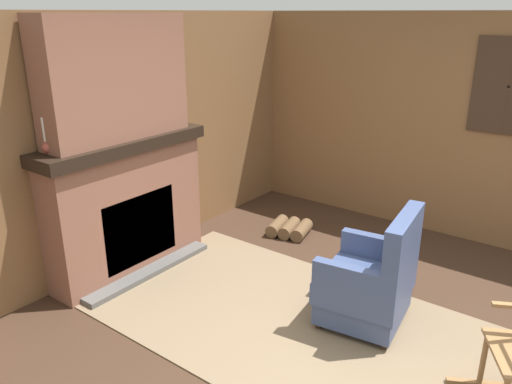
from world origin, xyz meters
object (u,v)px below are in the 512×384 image
storage_case (128,129)px  armchair (371,283)px  oil_lamp_vase (48,141)px  firewood_stack (289,228)px

storage_case → armchair: bearing=10.1°
oil_lamp_vase → firewood_stack: bearing=69.3°
firewood_stack → storage_case: (-0.85, -1.44, 1.28)m
armchair → firewood_stack: (-1.44, 1.03, -0.28)m
armchair → storage_case: bearing=2.8°
firewood_stack → storage_case: bearing=-120.4°
firewood_stack → storage_case: size_ratio=2.37×
oil_lamp_vase → storage_case: 0.80m
armchair → oil_lamp_vase: 2.78m
armchair → storage_case: size_ratio=4.49×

